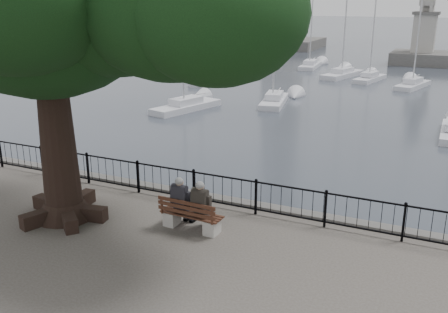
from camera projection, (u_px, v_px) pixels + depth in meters
The scene contains 13 objects.
harbor at pixel (231, 217), 15.31m from camera, with size 260.00×260.00×1.20m.
railing at pixel (224, 190), 14.55m from camera, with size 22.06×0.06×1.00m.
bench at pixel (191, 219), 13.26m from camera, with size 1.74×0.59×0.91m.
person_left at pixel (183, 203), 13.37m from camera, with size 0.43×0.72×1.44m.
person_right at pixel (203, 208), 13.10m from camera, with size 0.43×0.72×1.44m.
lion_monument at pixel (423, 43), 54.52m from camera, with size 6.26×6.26×9.16m.
sailboat_a at pixel (186, 106), 32.27m from camera, with size 2.80×5.49×8.98m.
sailboat_b at pixel (274, 99), 34.07m from camera, with size 2.35×5.19×11.71m.
sailboat_e at pixel (202, 79), 42.64m from camera, with size 2.44×4.89×9.59m.
sailboat_f at pixel (370, 77), 43.72m from camera, with size 2.27×4.98×10.23m.
sailboat_h at pixel (342, 73), 45.93m from camera, with size 3.00×6.03×12.82m.
sailboat_i at pixel (310, 65), 51.89m from camera, with size 1.96×5.52×12.11m.
sailboat_j at pixel (413, 84), 40.38m from camera, with size 2.55×5.14×10.68m.
Camera 1 is at (5.72, -9.81, 5.91)m, focal length 40.00 mm.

